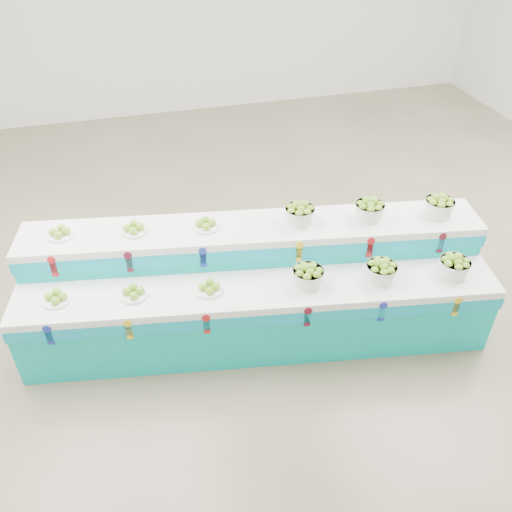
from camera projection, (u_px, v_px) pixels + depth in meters
name	position (u px, v px, depth m)	size (l,w,h in m)	color
ground	(293.00, 275.00, 5.92)	(10.00, 10.00, 0.00)	#6D5F4A
display_stand	(256.00, 287.00, 4.98)	(4.24, 1.09, 1.02)	#07B7B3
plate_lower_left	(56.00, 297.00, 4.48)	(0.23, 0.23, 0.10)	white
plate_lower_mid	(133.00, 292.00, 4.53)	(0.23, 0.23, 0.10)	white
plate_lower_right	(209.00, 287.00, 4.58)	(0.23, 0.23, 0.10)	white
basket_lower_left	(308.00, 276.00, 4.62)	(0.27, 0.27, 0.21)	silver
basket_lower_mid	(381.00, 271.00, 4.67)	(0.27, 0.27, 0.21)	silver
basket_lower_right	(454.00, 266.00, 4.72)	(0.27, 0.27, 0.21)	silver
plate_upper_left	(60.00, 232.00, 4.71)	(0.23, 0.23, 0.10)	white
plate_upper_mid	(134.00, 228.00, 4.77)	(0.23, 0.23, 0.10)	white
plate_upper_right	(206.00, 224.00, 4.82)	(0.23, 0.23, 0.10)	white
basket_upper_left	(300.00, 213.00, 4.85)	(0.27, 0.27, 0.21)	silver
basket_upper_mid	(369.00, 210.00, 4.90)	(0.27, 0.27, 0.21)	silver
basket_upper_right	(439.00, 206.00, 4.96)	(0.27, 0.27, 0.21)	silver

